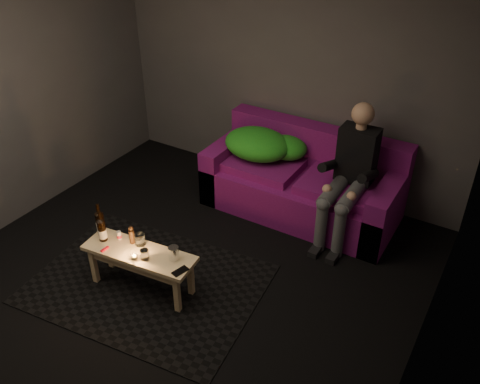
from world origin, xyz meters
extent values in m
plane|color=black|center=(0.00, 0.00, 0.00)|extent=(4.50, 4.50, 0.00)
plane|color=#4D4A4C|center=(0.00, 2.25, 1.30)|extent=(4.00, 0.00, 4.00)
plane|color=#4D4A4C|center=(2.00, 0.00, 1.30)|extent=(0.00, 4.50, 4.50)
cube|color=black|center=(-0.20, 0.04, 0.00)|extent=(2.10, 1.62, 0.01)
cube|color=#6E0E62|center=(0.46, 1.77, 0.21)|extent=(1.98, 0.89, 0.42)
cube|color=#6E0E62|center=(0.46, 2.11, 0.63)|extent=(1.98, 0.22, 0.44)
cube|color=#6E0E62|center=(-0.43, 1.77, 0.31)|extent=(0.20, 0.89, 0.61)
cube|color=#6E0E62|center=(1.35, 1.77, 0.31)|extent=(0.20, 0.89, 0.61)
cube|color=#6E0E62|center=(0.04, 1.72, 0.46)|extent=(0.74, 0.59, 0.10)
cube|color=#6E0E62|center=(0.88, 1.72, 0.46)|extent=(0.74, 0.59, 0.10)
ellipsoid|color=#1A9022|center=(-0.07, 1.77, 0.65)|extent=(0.71, 0.55, 0.30)
ellipsoid|color=#1A9022|center=(0.20, 1.91, 0.62)|extent=(0.44, 0.36, 0.24)
ellipsoid|color=#1A9022|center=(-0.29, 1.89, 0.58)|extent=(0.32, 0.26, 0.16)
cube|color=black|center=(0.98, 1.82, 0.80)|extent=(0.36, 0.22, 0.54)
sphere|color=tan|center=(0.98, 1.82, 1.22)|extent=(0.21, 0.21, 0.21)
cylinder|color=#4E5158|center=(0.89, 1.51, 0.52)|extent=(0.14, 0.49, 0.14)
cylinder|color=#4E5158|center=(1.07, 1.51, 0.52)|extent=(0.14, 0.49, 0.14)
cylinder|color=#4E5158|center=(0.89, 1.28, 0.25)|extent=(0.11, 0.11, 0.50)
cylinder|color=#4E5158|center=(1.07, 1.28, 0.25)|extent=(0.11, 0.11, 0.50)
cube|color=black|center=(0.89, 1.22, 0.03)|extent=(0.09, 0.22, 0.06)
cube|color=black|center=(1.07, 1.22, 0.03)|extent=(0.09, 0.22, 0.06)
cube|color=tan|center=(-0.20, -0.01, 0.38)|extent=(1.01, 0.41, 0.04)
cube|color=tan|center=(-0.20, -0.01, 0.32)|extent=(0.88, 0.33, 0.09)
cube|color=tan|center=(-0.60, -0.16, 0.18)|extent=(0.05, 0.05, 0.36)
cube|color=tan|center=(-0.63, 0.06, 0.18)|extent=(0.05, 0.05, 0.36)
cube|color=tan|center=(0.23, -0.07, 0.18)|extent=(0.05, 0.05, 0.36)
cube|color=tan|center=(0.20, 0.15, 0.18)|extent=(0.05, 0.05, 0.36)
cylinder|color=black|center=(-0.65, 0.03, 0.50)|extent=(0.07, 0.07, 0.20)
cylinder|color=white|center=(-0.65, 0.03, 0.47)|extent=(0.08, 0.08, 0.08)
cone|color=black|center=(-0.65, 0.03, 0.62)|extent=(0.07, 0.07, 0.03)
cylinder|color=black|center=(-0.65, 0.03, 0.65)|extent=(0.03, 0.03, 0.10)
cylinder|color=black|center=(-0.56, -0.04, 0.50)|extent=(0.07, 0.07, 0.20)
cylinder|color=white|center=(-0.56, -0.04, 0.47)|extent=(0.07, 0.07, 0.08)
cone|color=black|center=(-0.56, -0.04, 0.61)|extent=(0.07, 0.07, 0.03)
cylinder|color=black|center=(-0.56, -0.04, 0.64)|extent=(0.03, 0.03, 0.09)
cylinder|color=silver|center=(-0.45, 0.04, 0.44)|extent=(0.04, 0.04, 0.08)
cylinder|color=black|center=(-0.32, 0.06, 0.47)|extent=(0.06, 0.06, 0.13)
cylinder|color=white|center=(-0.25, 0.07, 0.45)|extent=(0.09, 0.09, 0.10)
cylinder|color=white|center=(-0.17, -0.09, 0.42)|extent=(0.05, 0.05, 0.04)
sphere|color=orange|center=(-0.17, -0.09, 0.43)|extent=(0.02, 0.02, 0.02)
cylinder|color=white|center=(-0.10, -0.05, 0.45)|extent=(0.08, 0.08, 0.09)
cylinder|color=silver|center=(0.11, 0.07, 0.46)|extent=(0.10, 0.10, 0.12)
cube|color=black|center=(0.24, -0.03, 0.40)|extent=(0.10, 0.15, 0.01)
cube|color=red|center=(-0.46, -0.13, 0.41)|extent=(0.03, 0.08, 0.01)
camera|label=1|loc=(2.21, -2.39, 3.10)|focal=38.00mm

